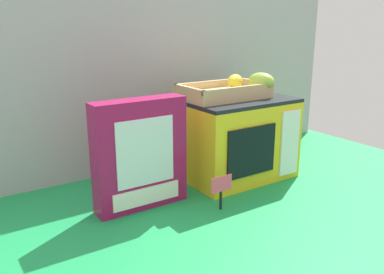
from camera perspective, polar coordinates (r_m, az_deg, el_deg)
ground_plane at (r=1.31m, az=1.69°, el=-7.06°), size 1.70×1.70×0.00m
display_back_panel at (r=1.47m, az=-4.79°, el=7.69°), size 1.61×0.03×0.61m
toy_microwave at (r=1.37m, az=6.10°, el=-0.08°), size 0.36×0.27×0.27m
food_groups_crate at (r=1.34m, az=5.50°, el=6.60°), size 0.30×0.18×0.08m
cookie_set_box at (r=1.14m, az=-7.32°, el=-2.48°), size 0.27×0.07×0.31m
price_sign at (r=1.14m, az=4.15°, el=-7.11°), size 0.07×0.01×0.10m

